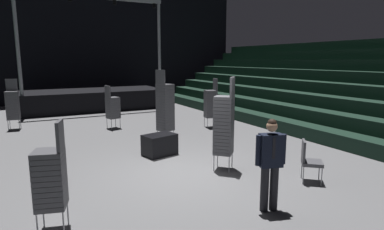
% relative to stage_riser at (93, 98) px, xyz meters
% --- Properties ---
extents(ground_plane, '(22.00, 30.00, 0.10)m').
position_rel_stage_riser_xyz_m(ground_plane, '(0.00, -11.43, -0.67)').
color(ground_plane, slate).
extents(arena_end_wall, '(22.00, 0.30, 8.00)m').
position_rel_stage_riser_xyz_m(arena_end_wall, '(0.00, 3.57, 3.38)').
color(arena_end_wall, black).
rests_on(arena_end_wall, ground_plane).
extents(bleacher_bank_right, '(6.00, 24.00, 3.60)m').
position_rel_stage_riser_xyz_m(bleacher_bank_right, '(8.00, -10.43, 1.18)').
color(bleacher_bank_right, black).
rests_on(bleacher_bank_right, ground_plane).
extents(stage_riser, '(7.39, 3.18, 5.87)m').
position_rel_stage_riser_xyz_m(stage_riser, '(0.00, 0.00, 0.00)').
color(stage_riser, black).
rests_on(stage_riser, ground_plane).
extents(man_with_tie, '(0.57, 0.34, 1.70)m').
position_rel_stage_riser_xyz_m(man_with_tie, '(0.43, -13.90, 0.34)').
color(man_with_tie, black).
rests_on(man_with_tie, ground_plane).
extents(chair_stack_front_left, '(0.49, 0.49, 1.96)m').
position_rel_stage_riser_xyz_m(chair_stack_front_left, '(-3.78, -3.94, 0.37)').
color(chair_stack_front_left, '#B2B5BA').
rests_on(chair_stack_front_left, ground_plane).
extents(chair_stack_front_right, '(0.55, 0.55, 1.79)m').
position_rel_stage_riser_xyz_m(chair_stack_front_right, '(-3.09, -12.84, 0.28)').
color(chair_stack_front_right, '#B2B5BA').
rests_on(chair_stack_front_right, ground_plane).
extents(chair_stack_mid_left, '(0.52, 0.52, 1.96)m').
position_rel_stage_riser_xyz_m(chair_stack_mid_left, '(3.25, -7.17, 0.37)').
color(chair_stack_mid_left, '#B2B5BA').
rests_on(chair_stack_mid_left, ground_plane).
extents(chair_stack_mid_right, '(0.62, 0.62, 2.31)m').
position_rel_stage_riser_xyz_m(chair_stack_mid_right, '(0.92, -11.66, 0.53)').
color(chair_stack_mid_right, '#B2B5BA').
rests_on(chair_stack_mid_right, ground_plane).
extents(chair_stack_mid_centre, '(0.57, 0.57, 2.39)m').
position_rel_stage_riser_xyz_m(chair_stack_mid_centre, '(0.69, -8.53, 0.58)').
color(chair_stack_mid_centre, '#B2B5BA').
rests_on(chair_stack_mid_centre, ground_plane).
extents(chair_stack_rear_left, '(0.53, 0.53, 1.71)m').
position_rel_stage_riser_xyz_m(chair_stack_rear_left, '(-0.29, -5.53, 0.24)').
color(chair_stack_rear_left, '#B2B5BA').
rests_on(chair_stack_rear_left, ground_plane).
extents(equipment_road_case, '(1.02, 0.79, 0.60)m').
position_rel_stage_riser_xyz_m(equipment_road_case, '(-0.03, -9.78, -0.32)').
color(equipment_road_case, black).
rests_on(equipment_road_case, ground_plane).
extents(loose_chair_near_man, '(0.62, 0.62, 0.95)m').
position_rel_stage_riser_xyz_m(loose_chair_near_man, '(2.15, -13.23, -0.08)').
color(loose_chair_near_man, '#B2B5BA').
rests_on(loose_chair_near_man, ground_plane).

